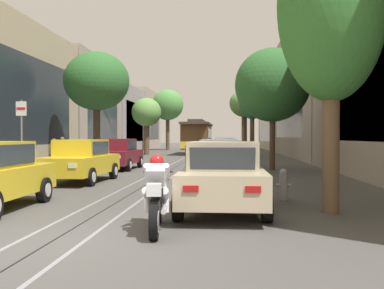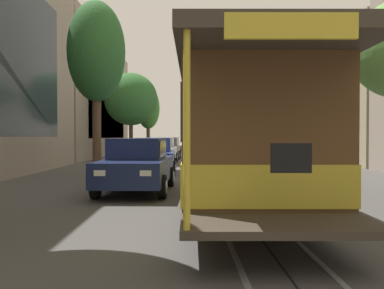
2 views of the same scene
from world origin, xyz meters
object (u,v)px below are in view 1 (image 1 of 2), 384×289
street_tree_kerb_right_mid (252,94)px  pedestrian_on_left_pavement (54,152)px  parked_car_silver_second_right (221,161)px  street_tree_kerb_right_second (272,85)px  parked_car_navy_sixth_right (225,147)px  parked_car_blue_fifth_right (224,148)px  street_tree_kerb_right_fourth (245,104)px  street_tree_kerb_left_mid (146,113)px  fire_hydrant (283,184)px  cable_car_trolley (197,137)px  motorcycle_with_rider (157,195)px  street_sign_post (22,133)px  pedestrian_on_right_pavement (62,151)px  parked_car_white_fourth_right (225,151)px  parked_car_yellow_second_left (81,161)px  parked_car_beige_near_right (223,176)px  street_tree_kerb_left_fourth (168,105)px  street_tree_kerb_right_near (332,6)px  parked_car_grey_mid_right (222,155)px  street_tree_kerb_left_second (97,82)px  parked_car_maroon_mid_left (118,154)px

street_tree_kerb_right_mid → pedestrian_on_left_pavement: street_tree_kerb_right_mid is taller
parked_car_silver_second_right → street_tree_kerb_right_second: (2.53, 6.27, 3.51)m
parked_car_navy_sixth_right → parked_car_blue_fifth_right: bearing=-90.0°
street_tree_kerb_right_second → street_tree_kerb_right_fourth: bearing=91.0°
street_tree_kerb_left_mid → fire_hydrant: size_ratio=6.33×
cable_car_trolley → motorcycle_with_rider: cable_car_trolley is taller
parked_car_silver_second_right → street_sign_post: (-6.66, -2.16, 1.01)m
parked_car_blue_fifth_right → cable_car_trolley: size_ratio=0.48×
street_tree_kerb_right_second → pedestrian_on_right_pavement: 11.31m
parked_car_white_fourth_right → pedestrian_on_right_pavement: (-8.39, -5.34, 0.15)m
parked_car_white_fourth_right → street_tree_kerb_left_mid: (-7.39, 13.33, 3.09)m
parked_car_yellow_second_left → parked_car_white_fourth_right: 12.69m
parked_car_beige_near_right → street_tree_kerb_left_fourth: size_ratio=0.57×
street_tree_kerb_right_near → street_tree_kerb_right_mid: 25.32m
parked_car_grey_mid_right → cable_car_trolley: (-2.58, 20.50, 0.86)m
street_tree_kerb_right_fourth → street_sign_post: bearing=-105.5°
street_tree_kerb_right_near → street_tree_kerb_right_fourth: street_tree_kerb_right_near is taller
parked_car_yellow_second_left → parked_car_navy_sixth_right: 24.23m
cable_car_trolley → pedestrian_on_left_pavement: (-6.00, -20.52, -0.77)m
street_tree_kerb_right_fourth → pedestrian_on_right_pavement: (-10.37, -23.69, -4.12)m
parked_car_blue_fifth_right → street_tree_kerb_right_near: (2.47, -23.99, 3.75)m
street_tree_kerb_right_near → cable_car_trolley: (-5.10, 32.64, -2.88)m
parked_car_blue_fifth_right → street_tree_kerb_left_second: street_tree_kerb_left_second is taller
street_tree_kerb_right_fourth → pedestrian_on_left_pavement: street_tree_kerb_right_fourth is taller
parked_car_yellow_second_left → street_sign_post: 2.49m
street_tree_kerb_left_fourth → pedestrian_on_left_pavement: street_tree_kerb_left_fourth is taller
parked_car_navy_sixth_right → street_tree_kerb_right_near: 30.18m
parked_car_grey_mid_right → parked_car_blue_fifth_right: 11.85m
parked_car_white_fourth_right → street_tree_kerb_left_mid: size_ratio=0.83×
street_tree_kerb_right_mid → pedestrian_on_right_pavement: bearing=-128.9°
street_tree_kerb_right_near → motorcycle_with_rider: street_tree_kerb_right_near is taller
street_tree_kerb_left_fourth → street_sign_post: (0.55, -41.29, -3.82)m
street_tree_kerb_left_mid → motorcycle_with_rider: bearing=-79.4°
parked_car_beige_near_right → parked_car_blue_fifth_right: bearing=90.2°
pedestrian_on_left_pavement → fire_hydrant: (10.32, -10.16, -0.47)m
parked_car_maroon_mid_left → motorcycle_with_rider: parked_car_maroon_mid_left is taller
street_tree_kerb_left_second → motorcycle_with_rider: street_tree_kerb_left_second is taller
cable_car_trolley → fire_hydrant: size_ratio=10.90×
parked_car_grey_mid_right → pedestrian_on_left_pavement: size_ratio=2.76×
parked_car_yellow_second_left → street_sign_post: street_sign_post is taller
street_tree_kerb_left_mid → street_tree_kerb_right_fourth: bearing=28.2°
parked_car_navy_sixth_right → street_tree_kerb_left_mid: (-7.28, 1.17, 3.09)m
street_tree_kerb_right_near → cable_car_trolley: bearing=98.9°
street_tree_kerb_left_second → street_tree_kerb_right_second: bearing=-18.1°
parked_car_grey_mid_right → parked_car_navy_sixth_right: same height
cable_car_trolley → parked_car_blue_fifth_right: bearing=-73.1°
parked_car_white_fourth_right → street_tree_kerb_left_fourth: bearing=104.7°
parked_car_silver_second_right → parked_car_grey_mid_right: (-0.02, 5.56, 0.00)m
parked_car_silver_second_right → fire_hydrant: 4.94m
parked_car_blue_fifth_right → street_tree_kerb_left_second: bearing=-134.2°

